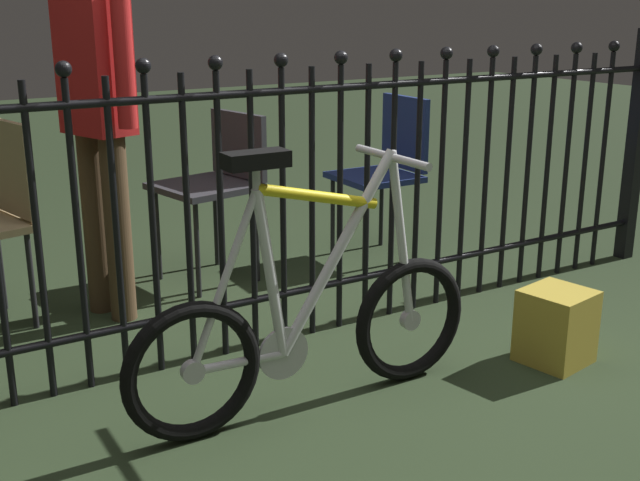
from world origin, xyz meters
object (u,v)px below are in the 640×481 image
object	(u,v)px
bicycle	(309,325)
person_visitor	(97,98)
display_crate	(556,326)
chair_navy	(387,162)
chair_charcoal	(218,176)

from	to	relation	value
bicycle	person_visitor	world-z (taller)	person_visitor
display_crate	chair_navy	bearing A→B (deg)	79.85
chair_charcoal	display_crate	bearing A→B (deg)	-67.20
chair_navy	person_visitor	world-z (taller)	person_visitor
bicycle	person_visitor	distance (m)	1.38
bicycle	display_crate	world-z (taller)	bicycle
chair_navy	bicycle	bearing A→B (deg)	-134.76
bicycle	chair_navy	distance (m)	1.77
person_visitor	chair_navy	bearing A→B (deg)	2.51
person_visitor	display_crate	world-z (taller)	person_visitor
person_visitor	bicycle	bearing A→B (deg)	-75.79
bicycle	display_crate	xyz separation A→B (m)	(0.98, -0.19, -0.16)
chair_navy	display_crate	xyz separation A→B (m)	(-0.26, -1.44, -0.37)
chair_charcoal	chair_navy	xyz separation A→B (m)	(0.92, -0.14, -0.00)
bicycle	chair_charcoal	size ratio (longest dim) A/B	1.59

